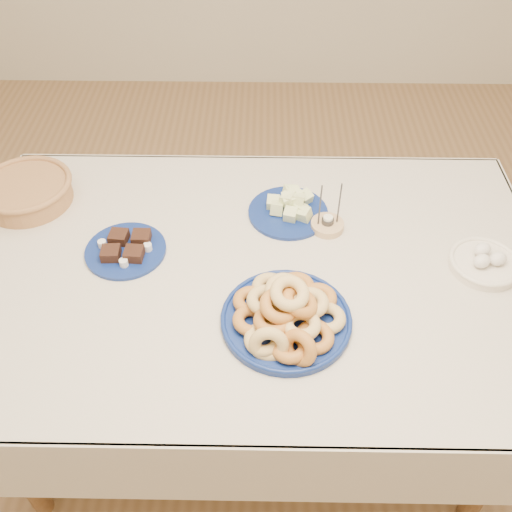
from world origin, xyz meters
name	(u,v)px	position (x,y,z in m)	size (l,w,h in m)	color
ground	(256,403)	(0.00, 0.00, 0.00)	(5.00, 5.00, 0.00)	olive
dining_table	(256,292)	(0.00, 0.00, 0.64)	(1.71, 1.11, 0.75)	brown
donut_platter	(287,315)	(0.08, -0.20, 0.79)	(0.42, 0.42, 0.16)	navy
melon_plate	(290,208)	(0.10, 0.24, 0.78)	(0.33, 0.33, 0.09)	navy
brownie_plate	(126,249)	(-0.39, 0.06, 0.76)	(0.27, 0.27, 0.04)	navy
wicker_basket	(26,191)	(-0.75, 0.29, 0.79)	(0.39, 0.39, 0.08)	brown
candle_holder	(327,225)	(0.22, 0.17, 0.77)	(0.12, 0.12, 0.17)	tan
egg_bowl	(485,262)	(0.66, 0.01, 0.77)	(0.27, 0.27, 0.07)	silver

